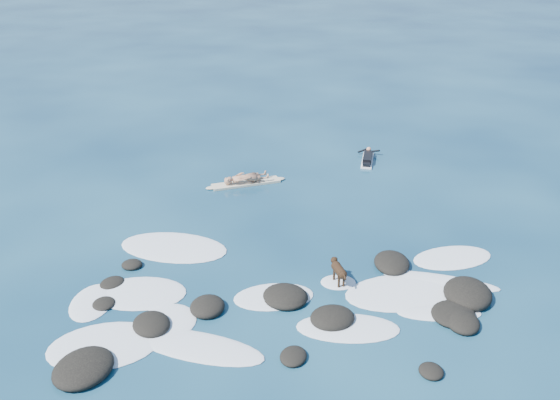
{
  "coord_description": "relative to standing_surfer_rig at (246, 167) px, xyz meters",
  "views": [
    {
      "loc": [
        -0.68,
        -16.78,
        10.46
      ],
      "look_at": [
        -0.82,
        4.0,
        0.9
      ],
      "focal_mm": 40.0,
      "sensor_mm": 36.0,
      "label": 1
    }
  ],
  "objects": [
    {
      "name": "dog",
      "position": [
        3.29,
        -7.78,
        -0.28
      ],
      "size": [
        0.52,
        1.17,
        0.76
      ],
      "rotation": [
        0.0,
        0.0,
        1.86
      ],
      "color": "black",
      "rests_on": "ground"
    },
    {
      "name": "ground",
      "position": [
        2.28,
        -7.53,
        -0.78
      ],
      "size": [
        160.0,
        160.0,
        0.0
      ],
      "primitive_type": "plane",
      "color": "#0A2642",
      "rests_on": "ground"
    },
    {
      "name": "standing_surfer_rig",
      "position": [
        0.0,
        0.0,
        0.0
      ],
      "size": [
        3.4,
        1.52,
        1.99
      ],
      "rotation": [
        0.0,
        0.0,
        0.34
      ],
      "color": "beige",
      "rests_on": "ground"
    },
    {
      "name": "reef_rocks",
      "position": [
        2.44,
        -9.32,
        -0.67
      ],
      "size": [
        12.33,
        7.05,
        0.6
      ],
      "color": "black",
      "rests_on": "ground"
    },
    {
      "name": "breaking_foam",
      "position": [
        1.0,
        -8.5,
        -0.77
      ],
      "size": [
        13.68,
        8.21,
        0.12
      ],
      "color": "white",
      "rests_on": "ground"
    },
    {
      "name": "paddling_surfer_rig",
      "position": [
        5.5,
        2.81,
        -0.64
      ],
      "size": [
        1.11,
        2.4,
        0.41
      ],
      "rotation": [
        0.0,
        0.0,
        1.39
      ],
      "color": "white",
      "rests_on": "ground"
    }
  ]
}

